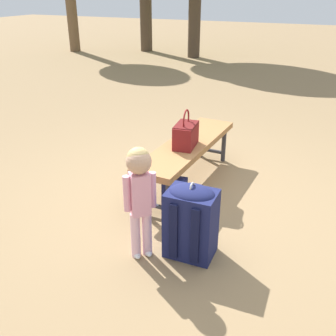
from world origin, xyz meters
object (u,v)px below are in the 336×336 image
backpack_large (191,219)px  backpack_small (175,191)px  child_standing (140,187)px  park_bench (188,148)px  handbag (186,134)px

backpack_large → backpack_small: (-0.56, -0.38, -0.13)m
backpack_large → child_standing: bearing=-62.4°
backpack_small → park_bench: bearing=-171.2°
handbag → backpack_small: handbag is taller
backpack_small → child_standing: bearing=3.8°
park_bench → handbag: bearing=8.8°
child_standing → backpack_large: size_ratio=1.44×
park_bench → handbag: handbag is taller
handbag → backpack_small: (0.40, 0.06, -0.41)m
child_standing → backpack_large: (-0.17, 0.33, -0.28)m
park_bench → handbag: 0.21m
handbag → backpack_small: 0.58m
park_bench → child_standing: 1.26m
park_bench → handbag: (0.10, 0.02, 0.18)m
park_bench → backpack_small: park_bench is taller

